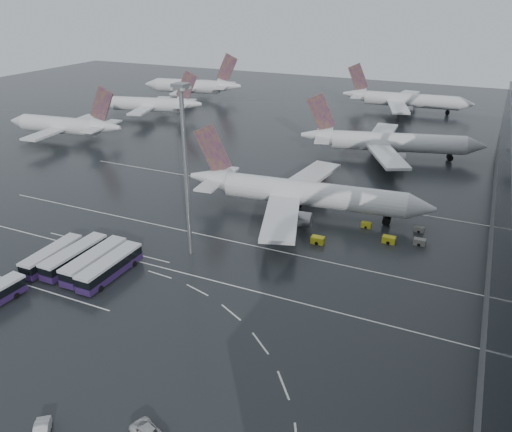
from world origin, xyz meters
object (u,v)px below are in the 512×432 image
at_px(jet_remote_west, 66,126).
at_px(bus_row_near_d, 110,267).
at_px(bus_row_near_c, 95,261).
at_px(airliner_gate_c, 404,100).
at_px(jet_remote_mid, 152,105).
at_px(bus_row_near_b, 75,256).
at_px(gse_cart_belly_a, 389,240).
at_px(gse_cart_belly_b, 419,229).
at_px(floodlight_mast, 185,152).
at_px(gse_cart_belly_c, 318,240).
at_px(gse_cart_belly_d, 420,242).
at_px(gse_cart_belly_e, 366,225).
at_px(bus_row_near_a, 52,256).
at_px(airliner_gate_b, 388,142).
at_px(airliner_main, 301,193).
at_px(jet_remote_far, 194,86).

bearing_deg(jet_remote_west, bus_row_near_d, 131.51).
distance_m(bus_row_near_c, bus_row_near_d, 3.70).
distance_m(airliner_gate_c, jet_remote_mid, 97.22).
height_order(bus_row_near_b, bus_row_near_d, bus_row_near_d).
relative_size(bus_row_near_c, gse_cart_belly_a, 5.68).
xyz_separation_m(airliner_gate_c, jet_remote_west, (-90.03, -86.65, 0.20)).
height_order(jet_remote_mid, gse_cart_belly_b, jet_remote_mid).
height_order(bus_row_near_d, floodlight_mast, floodlight_mast).
bearing_deg(bus_row_near_c, floodlight_mast, -44.10).
bearing_deg(bus_row_near_c, jet_remote_mid, 29.83).
xyz_separation_m(bus_row_near_b, bus_row_near_c, (4.31, 0.14, 0.04)).
bearing_deg(jet_remote_mid, gse_cart_belly_c, 126.69).
bearing_deg(jet_remote_mid, gse_cart_belly_d, 134.46).
bearing_deg(gse_cart_belly_e, bus_row_near_a, -140.70).
bearing_deg(bus_row_near_c, airliner_gate_b, -21.69).
bearing_deg(gse_cart_belly_d, gse_cart_belly_e, 163.22).
bearing_deg(bus_row_near_a, airliner_main, -41.25).
height_order(jet_remote_mid, bus_row_near_c, jet_remote_mid).
xyz_separation_m(jet_remote_mid, bus_row_near_d, (61.86, -98.97, -2.66)).
bearing_deg(bus_row_near_c, jet_remote_far, 24.04).
distance_m(bus_row_near_a, gse_cart_belly_d, 66.89).
relative_size(jet_remote_west, jet_remote_mid, 1.04).
height_order(floodlight_mast, gse_cart_belly_c, floodlight_mast).
bearing_deg(gse_cart_belly_a, airliner_main, 163.23).
distance_m(bus_row_near_d, gse_cart_belly_a, 51.14).
distance_m(airliner_gate_c, bus_row_near_c, 149.10).
xyz_separation_m(airliner_gate_b, gse_cart_belly_d, (16.60, -51.45, -3.86)).
distance_m(jet_remote_mid, jet_remote_far, 37.29).
xyz_separation_m(airliner_gate_b, gse_cart_belly_c, (-1.04, -58.97, -3.78)).
relative_size(jet_remote_west, bus_row_near_d, 3.03).
distance_m(jet_remote_west, floodlight_mast, 90.43).
relative_size(bus_row_near_d, gse_cart_belly_e, 6.94).
xyz_separation_m(airliner_main, gse_cart_belly_a, (20.14, -6.07, -3.84)).
bearing_deg(jet_remote_far, jet_remote_mid, 86.54).
bearing_deg(bus_row_near_b, jet_remote_west, 45.07).
height_order(bus_row_near_c, gse_cart_belly_c, bus_row_near_c).
distance_m(airliner_gate_c, bus_row_near_d, 148.93).
bearing_deg(airliner_gate_c, bus_row_near_a, -107.16).
bearing_deg(gse_cart_belly_d, bus_row_near_a, -148.82).
height_order(airliner_main, gse_cart_belly_a, airliner_main).
xyz_separation_m(gse_cart_belly_c, gse_cart_belly_e, (6.75, 10.80, -0.14)).
xyz_separation_m(airliner_gate_b, airliner_gate_c, (-6.16, 62.12, -0.01)).
xyz_separation_m(bus_row_near_c, gse_cart_belly_c, (31.36, 25.67, -1.19)).
distance_m(bus_row_near_a, gse_cart_belly_b, 69.31).
relative_size(gse_cart_belly_a, gse_cart_belly_b, 1.28).
bearing_deg(jet_remote_far, gse_cart_belly_d, 127.25).
bearing_deg(airliner_gate_c, bus_row_near_d, -102.79).
xyz_separation_m(airliner_gate_c, gse_cart_belly_e, (11.87, -110.28, -3.91)).
bearing_deg(bus_row_near_d, jet_remote_far, 25.63).
distance_m(jet_remote_west, gse_cart_belly_d, 116.03).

